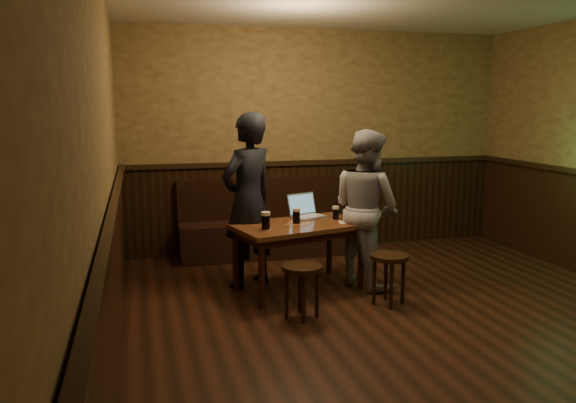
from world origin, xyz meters
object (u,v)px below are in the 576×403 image
at_px(stool_right, 389,265).
at_px(laptop, 305,211).
at_px(stool_left, 302,276).
at_px(pint_left, 266,221).
at_px(pint_mid, 296,216).
at_px(pub_table, 299,232).
at_px(person_suit, 248,201).
at_px(person_grey, 366,208).
at_px(pint_right, 336,213).
at_px(bench, 268,231).

relative_size(stool_right, laptop, 1.15).
distance_m(stool_left, pint_left, 0.72).
xyz_separation_m(stool_right, pint_mid, (-0.72, 0.64, 0.38)).
height_order(pub_table, pint_left, pint_left).
relative_size(person_suit, person_grey, 1.11).
bearing_deg(pint_mid, pint_right, 9.90).
bearing_deg(laptop, pint_right, -62.32).
height_order(stool_left, stool_right, stool_right).
distance_m(pint_left, pint_mid, 0.40).
height_order(bench, laptop, bench).
bearing_deg(pint_left, person_suit, 100.00).
relative_size(bench, laptop, 5.24).
relative_size(stool_left, pint_right, 3.29).
bearing_deg(pint_left, stool_left, -71.51).
height_order(bench, pint_mid, bench).
distance_m(stool_right, pint_mid, 1.04).
xyz_separation_m(pint_left, laptop, (0.54, 0.49, -0.02)).
bearing_deg(stool_left, pint_right, 53.90).
distance_m(pint_mid, laptop, 0.36).
relative_size(pint_mid, person_suit, 0.09).
height_order(stool_right, person_grey, person_grey).
distance_m(pub_table, pint_mid, 0.17).
xyz_separation_m(pint_left, person_suit, (-0.08, 0.45, 0.12)).
xyz_separation_m(bench, person_grey, (0.72, -1.38, 0.50)).
xyz_separation_m(pub_table, pint_mid, (-0.02, 0.00, 0.17)).
xyz_separation_m(pub_table, stool_right, (0.70, -0.64, -0.21)).
relative_size(stool_left, pint_left, 2.73).
relative_size(pub_table, stool_left, 2.96).
relative_size(laptop, person_grey, 0.26).
relative_size(stool_left, laptop, 1.14).
bearing_deg(stool_right, bench, 109.21).
relative_size(stool_left, person_grey, 0.30).
xyz_separation_m(stool_left, pint_right, (0.61, 0.84, 0.37)).
relative_size(bench, person_grey, 1.36).
xyz_separation_m(bench, pub_table, (-0.00, -1.37, 0.28)).
relative_size(stool_left, pint_mid, 3.00).
height_order(stool_left, pint_mid, pint_mid).
distance_m(bench, pint_left, 1.66).
height_order(laptop, person_suit, person_suit).
bearing_deg(person_grey, pint_right, 51.05).
distance_m(pint_right, laptop, 0.35).
distance_m(pint_left, laptop, 0.73).
distance_m(stool_left, person_suit, 1.18).
bearing_deg(pub_table, pint_mid, 158.23).
distance_m(bench, pint_mid, 1.44).
height_order(bench, pub_table, bench).
height_order(stool_left, pint_right, pint_right).
bearing_deg(person_suit, stool_right, 109.48).
distance_m(pint_left, pint_right, 0.84).
xyz_separation_m(pub_table, pint_right, (0.42, 0.08, 0.16)).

